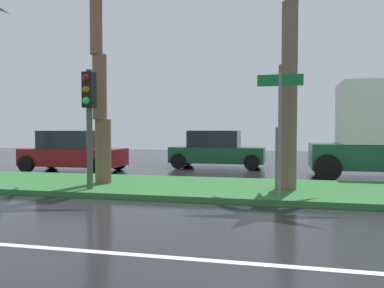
{
  "coord_description": "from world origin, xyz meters",
  "views": [
    {
      "loc": [
        -0.49,
        -3.16,
        1.77
      ],
      "look_at": [
        -3.68,
        10.37,
        1.26
      ],
      "focal_mm": 36.87,
      "sensor_mm": 36.0,
      "label": 1
    }
  ],
  "objects_px": {
    "traffic_signal_median_left": "(89,107)",
    "car_in_traffic_second": "(217,150)",
    "car_in_traffic_leading": "(73,152)",
    "street_name_sign": "(280,117)"
  },
  "relations": [
    {
      "from": "car_in_traffic_second",
      "to": "street_name_sign",
      "type": "bearing_deg",
      "value": -70.13
    },
    {
      "from": "traffic_signal_median_left",
      "to": "car_in_traffic_leading",
      "type": "bearing_deg",
      "value": 124.04
    },
    {
      "from": "traffic_signal_median_left",
      "to": "car_in_traffic_second",
      "type": "bearing_deg",
      "value": 75.82
    },
    {
      "from": "car_in_traffic_leading",
      "to": "car_in_traffic_second",
      "type": "distance_m",
      "value": 6.42
    },
    {
      "from": "street_name_sign",
      "to": "car_in_traffic_leading",
      "type": "bearing_deg",
      "value": 148.77
    },
    {
      "from": "traffic_signal_median_left",
      "to": "car_in_traffic_second",
      "type": "relative_size",
      "value": 0.75
    },
    {
      "from": "traffic_signal_median_left",
      "to": "car_in_traffic_second",
      "type": "distance_m",
      "value": 8.69
    },
    {
      "from": "street_name_sign",
      "to": "car_in_traffic_leading",
      "type": "xyz_separation_m",
      "value": [
        -8.67,
        5.26,
        -1.25
      ]
    },
    {
      "from": "traffic_signal_median_left",
      "to": "car_in_traffic_second",
      "type": "xyz_separation_m",
      "value": [
        2.1,
        8.29,
        -1.56
      ]
    },
    {
      "from": "street_name_sign",
      "to": "car_in_traffic_second",
      "type": "relative_size",
      "value": 0.7
    }
  ]
}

